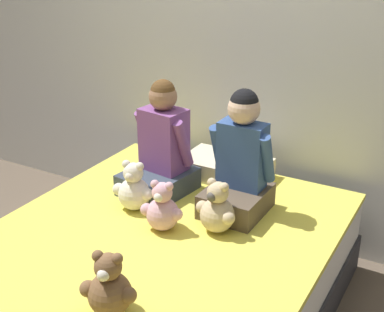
{
  "coord_description": "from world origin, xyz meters",
  "views": [
    {
      "loc": [
        1.22,
        -1.76,
        1.81
      ],
      "look_at": [
        0.0,
        0.39,
        0.76
      ],
      "focal_mm": 50.0,
      "sensor_mm": 36.0,
      "label": 1
    }
  ],
  "objects_px": {
    "child_on_left": "(161,149)",
    "teddy_bear_at_foot_of_bed": "(109,288)",
    "teddy_bear_held_by_right_child": "(217,210)",
    "teddy_bear_between_children": "(162,209)",
    "bed": "(152,283)",
    "teddy_bear_held_by_left_child": "(134,189)",
    "pillow_at_headboard": "(226,168)",
    "child_on_right": "(240,163)"
  },
  "relations": [
    {
      "from": "teddy_bear_held_by_right_child",
      "to": "teddy_bear_at_foot_of_bed",
      "type": "xyz_separation_m",
      "value": [
        -0.08,
        -0.73,
        0.0
      ]
    },
    {
      "from": "teddy_bear_between_children",
      "to": "pillow_at_headboard",
      "type": "xyz_separation_m",
      "value": [
        0.01,
        0.68,
        -0.05
      ]
    },
    {
      "from": "bed",
      "to": "teddy_bear_at_foot_of_bed",
      "type": "xyz_separation_m",
      "value": [
        0.15,
        -0.5,
        0.35
      ]
    },
    {
      "from": "bed",
      "to": "teddy_bear_between_children",
      "type": "height_order",
      "value": "teddy_bear_between_children"
    },
    {
      "from": "teddy_bear_between_children",
      "to": "pillow_at_headboard",
      "type": "bearing_deg",
      "value": 78.36
    },
    {
      "from": "child_on_left",
      "to": "teddy_bear_held_by_left_child",
      "type": "bearing_deg",
      "value": -82.77
    },
    {
      "from": "teddy_bear_held_by_left_child",
      "to": "pillow_at_headboard",
      "type": "height_order",
      "value": "teddy_bear_held_by_left_child"
    },
    {
      "from": "teddy_bear_between_children",
      "to": "teddy_bear_at_foot_of_bed",
      "type": "relative_size",
      "value": 0.95
    },
    {
      "from": "bed",
      "to": "pillow_at_headboard",
      "type": "relative_size",
      "value": 3.97
    },
    {
      "from": "child_on_left",
      "to": "child_on_right",
      "type": "distance_m",
      "value": 0.47
    },
    {
      "from": "child_on_right",
      "to": "bed",
      "type": "bearing_deg",
      "value": -115.23
    },
    {
      "from": "teddy_bear_at_foot_of_bed",
      "to": "pillow_at_headboard",
      "type": "height_order",
      "value": "teddy_bear_at_foot_of_bed"
    },
    {
      "from": "teddy_bear_held_by_left_child",
      "to": "pillow_at_headboard",
      "type": "xyz_separation_m",
      "value": [
        0.24,
        0.58,
        -0.06
      ]
    },
    {
      "from": "child_on_left",
      "to": "child_on_right",
      "type": "height_order",
      "value": "child_on_right"
    },
    {
      "from": "teddy_bear_held_by_left_child",
      "to": "pillow_at_headboard",
      "type": "bearing_deg",
      "value": 58.95
    },
    {
      "from": "bed",
      "to": "teddy_bear_held_by_left_child",
      "type": "xyz_separation_m",
      "value": [
        -0.24,
        0.22,
        0.35
      ]
    },
    {
      "from": "bed",
      "to": "teddy_bear_held_by_left_child",
      "type": "height_order",
      "value": "teddy_bear_held_by_left_child"
    },
    {
      "from": "teddy_bear_between_children",
      "to": "teddy_bear_at_foot_of_bed",
      "type": "distance_m",
      "value": 0.63
    },
    {
      "from": "teddy_bear_at_foot_of_bed",
      "to": "pillow_at_headboard",
      "type": "distance_m",
      "value": 1.3
    },
    {
      "from": "teddy_bear_between_children",
      "to": "teddy_bear_at_foot_of_bed",
      "type": "height_order",
      "value": "teddy_bear_at_foot_of_bed"
    },
    {
      "from": "child_on_left",
      "to": "teddy_bear_at_foot_of_bed",
      "type": "relative_size",
      "value": 2.33
    },
    {
      "from": "child_on_left",
      "to": "teddy_bear_at_foot_of_bed",
      "type": "distance_m",
      "value": 1.06
    },
    {
      "from": "child_on_left",
      "to": "bed",
      "type": "bearing_deg",
      "value": -55.46
    },
    {
      "from": "bed",
      "to": "teddy_bear_held_by_left_child",
      "type": "relative_size",
      "value": 7.37
    },
    {
      "from": "child_on_left",
      "to": "teddy_bear_between_children",
      "type": "height_order",
      "value": "child_on_left"
    },
    {
      "from": "child_on_left",
      "to": "pillow_at_headboard",
      "type": "height_order",
      "value": "child_on_left"
    },
    {
      "from": "child_on_left",
      "to": "teddy_bear_held_by_right_child",
      "type": "distance_m",
      "value": 0.54
    },
    {
      "from": "bed",
      "to": "child_on_left",
      "type": "xyz_separation_m",
      "value": [
        -0.24,
        0.48,
        0.48
      ]
    },
    {
      "from": "teddy_bear_held_by_right_child",
      "to": "teddy_bear_between_children",
      "type": "relative_size",
      "value": 1.05
    },
    {
      "from": "pillow_at_headboard",
      "to": "teddy_bear_held_by_left_child",
      "type": "bearing_deg",
      "value": -112.54
    },
    {
      "from": "pillow_at_headboard",
      "to": "bed",
      "type": "bearing_deg",
      "value": -90.0
    },
    {
      "from": "child_on_left",
      "to": "teddy_bear_held_by_left_child",
      "type": "distance_m",
      "value": 0.29
    },
    {
      "from": "child_on_right",
      "to": "teddy_bear_held_by_right_child",
      "type": "relative_size",
      "value": 2.4
    },
    {
      "from": "teddy_bear_held_by_left_child",
      "to": "teddy_bear_at_foot_of_bed",
      "type": "distance_m",
      "value": 0.81
    },
    {
      "from": "child_on_left",
      "to": "child_on_right",
      "type": "bearing_deg",
      "value": 7.93
    },
    {
      "from": "child_on_right",
      "to": "teddy_bear_at_foot_of_bed",
      "type": "height_order",
      "value": "child_on_right"
    },
    {
      "from": "teddy_bear_held_by_left_child",
      "to": "teddy_bear_held_by_right_child",
      "type": "distance_m",
      "value": 0.47
    },
    {
      "from": "pillow_at_headboard",
      "to": "teddy_bear_at_foot_of_bed",
      "type": "bearing_deg",
      "value": -83.31
    },
    {
      "from": "bed",
      "to": "child_on_left",
      "type": "bearing_deg",
      "value": 116.32
    },
    {
      "from": "child_on_left",
      "to": "teddy_bear_held_by_left_child",
      "type": "height_order",
      "value": "child_on_left"
    },
    {
      "from": "child_on_left",
      "to": "teddy_bear_held_by_right_child",
      "type": "bearing_deg",
      "value": -19.77
    },
    {
      "from": "teddy_bear_held_by_left_child",
      "to": "teddy_bear_between_children",
      "type": "relative_size",
      "value": 1.05
    }
  ]
}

